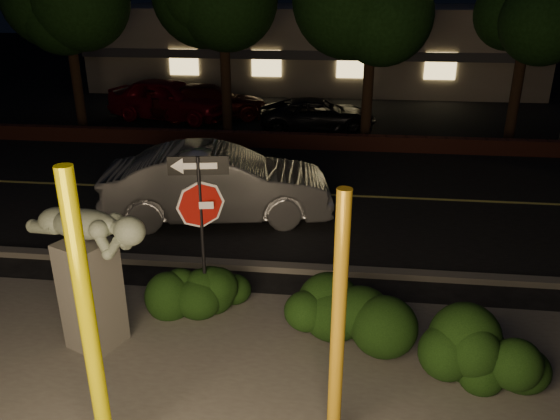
{
  "coord_description": "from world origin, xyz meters",
  "views": [
    {
      "loc": [
        1.73,
        -6.14,
        4.98
      ],
      "look_at": [
        0.76,
        2.02,
        1.6
      ],
      "focal_mm": 35.0,
      "sensor_mm": 36.0,
      "label": 1
    }
  ],
  "objects_px": {
    "yellow_pole_left": "(89,332)",
    "sculpture": "(88,261)",
    "silver_sedan": "(218,184)",
    "parked_car_red": "(169,99)",
    "signpost": "(200,205)",
    "parked_car_dark": "(318,115)",
    "yellow_pole_right": "(338,327)",
    "parked_car_darkred": "(209,102)"
  },
  "relations": [
    {
      "from": "signpost",
      "to": "yellow_pole_right",
      "type": "bearing_deg",
      "value": -58.87
    },
    {
      "from": "signpost",
      "to": "silver_sedan",
      "type": "bearing_deg",
      "value": 90.12
    },
    {
      "from": "signpost",
      "to": "parked_car_darkred",
      "type": "distance_m",
      "value": 14.29
    },
    {
      "from": "yellow_pole_left",
      "to": "silver_sedan",
      "type": "relative_size",
      "value": 0.69
    },
    {
      "from": "silver_sedan",
      "to": "yellow_pole_left",
      "type": "bearing_deg",
      "value": 172.44
    },
    {
      "from": "parked_car_darkred",
      "to": "parked_car_dark",
      "type": "xyz_separation_m",
      "value": [
        4.42,
        -1.47,
        -0.09
      ]
    },
    {
      "from": "silver_sedan",
      "to": "parked_car_red",
      "type": "relative_size",
      "value": 1.04
    },
    {
      "from": "silver_sedan",
      "to": "parked_car_darkred",
      "type": "distance_m",
      "value": 10.28
    },
    {
      "from": "yellow_pole_left",
      "to": "sculpture",
      "type": "relative_size",
      "value": 1.55
    },
    {
      "from": "signpost",
      "to": "sculpture",
      "type": "height_order",
      "value": "signpost"
    },
    {
      "from": "yellow_pole_right",
      "to": "parked_car_darkred",
      "type": "distance_m",
      "value": 17.25
    },
    {
      "from": "silver_sedan",
      "to": "signpost",
      "type": "bearing_deg",
      "value": 179.5
    },
    {
      "from": "sculpture",
      "to": "yellow_pole_right",
      "type": "bearing_deg",
      "value": 0.88
    },
    {
      "from": "yellow_pole_right",
      "to": "signpost",
      "type": "xyz_separation_m",
      "value": [
        -2.14,
        2.5,
        0.31
      ]
    },
    {
      "from": "silver_sedan",
      "to": "parked_car_red",
      "type": "height_order",
      "value": "silver_sedan"
    },
    {
      "from": "parked_car_dark",
      "to": "yellow_pole_right",
      "type": "bearing_deg",
      "value": 175.5
    },
    {
      "from": "yellow_pole_left",
      "to": "silver_sedan",
      "type": "height_order",
      "value": "yellow_pole_left"
    },
    {
      "from": "yellow_pole_left",
      "to": "parked_car_darkred",
      "type": "xyz_separation_m",
      "value": [
        -2.91,
        16.98,
        -1.07
      ]
    },
    {
      "from": "parked_car_red",
      "to": "silver_sedan",
      "type": "bearing_deg",
      "value": -143.51
    },
    {
      "from": "silver_sedan",
      "to": "parked_car_dark",
      "type": "relative_size",
      "value": 1.19
    },
    {
      "from": "yellow_pole_left",
      "to": "parked_car_red",
      "type": "bearing_deg",
      "value": 105.01
    },
    {
      "from": "yellow_pole_left",
      "to": "signpost",
      "type": "distance_m",
      "value": 3.14
    },
    {
      "from": "sculpture",
      "to": "parked_car_red",
      "type": "bearing_deg",
      "value": 126.79
    },
    {
      "from": "parked_car_dark",
      "to": "parked_car_red",
      "type": "bearing_deg",
      "value": 71.07
    },
    {
      "from": "sculpture",
      "to": "silver_sedan",
      "type": "relative_size",
      "value": 0.45
    },
    {
      "from": "signpost",
      "to": "sculpture",
      "type": "bearing_deg",
      "value": -152.25
    },
    {
      "from": "sculpture",
      "to": "parked_car_red",
      "type": "distance_m",
      "value": 14.95
    },
    {
      "from": "silver_sedan",
      "to": "parked_car_darkred",
      "type": "bearing_deg",
      "value": 4.68
    },
    {
      "from": "yellow_pole_right",
      "to": "sculpture",
      "type": "distance_m",
      "value": 3.81
    },
    {
      "from": "yellow_pole_left",
      "to": "silver_sedan",
      "type": "xyz_separation_m",
      "value": [
        -0.3,
        7.03,
        -0.92
      ]
    },
    {
      "from": "parked_car_dark",
      "to": "parked_car_darkred",
      "type": "bearing_deg",
      "value": 63.25
    },
    {
      "from": "yellow_pole_left",
      "to": "yellow_pole_right",
      "type": "distance_m",
      "value": 2.58
    },
    {
      "from": "parked_car_red",
      "to": "parked_car_darkred",
      "type": "bearing_deg",
      "value": -63.92
    },
    {
      "from": "yellow_pole_right",
      "to": "sculpture",
      "type": "bearing_deg",
      "value": 157.39
    },
    {
      "from": "silver_sedan",
      "to": "parked_car_darkred",
      "type": "xyz_separation_m",
      "value": [
        -2.61,
        9.94,
        -0.15
      ]
    },
    {
      "from": "parked_car_red",
      "to": "parked_car_dark",
      "type": "bearing_deg",
      "value": -87.54
    },
    {
      "from": "signpost",
      "to": "parked_car_dark",
      "type": "height_order",
      "value": "signpost"
    },
    {
      "from": "parked_car_darkred",
      "to": "parked_car_dark",
      "type": "distance_m",
      "value": 4.66
    },
    {
      "from": "yellow_pole_right",
      "to": "parked_car_red",
      "type": "xyz_separation_m",
      "value": [
        -6.95,
        16.0,
        -0.76
      ]
    },
    {
      "from": "yellow_pole_right",
      "to": "parked_car_darkred",
      "type": "height_order",
      "value": "yellow_pole_right"
    },
    {
      "from": "yellow_pole_left",
      "to": "parked_car_red",
      "type": "height_order",
      "value": "yellow_pole_left"
    },
    {
      "from": "signpost",
      "to": "parked_car_red",
      "type": "bearing_deg",
      "value": 100.19
    }
  ]
}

